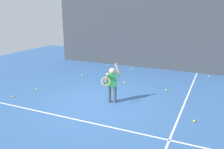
{
  "coord_description": "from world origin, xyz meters",
  "views": [
    {
      "loc": [
        3.52,
        -6.5,
        3.07
      ],
      "look_at": [
        0.21,
        0.76,
        0.85
      ],
      "focal_mm": 37.79,
      "sensor_mm": 36.0,
      "label": 1
    }
  ],
  "objects_px": {
    "tennis_ball_0": "(166,90)",
    "tennis_ball_2": "(209,77)",
    "tennis_ball_7": "(132,69)",
    "tennis_ball_8": "(37,89)",
    "tennis_ball_6": "(194,121)",
    "tennis_player": "(112,82)",
    "tennis_ball_5": "(108,65)",
    "tennis_ball_3": "(13,97)",
    "tennis_ball_4": "(82,76)",
    "tennis_ball_1": "(124,82)"
  },
  "relations": [
    {
      "from": "tennis_player",
      "to": "tennis_ball_2",
      "type": "relative_size",
      "value": 20.46
    },
    {
      "from": "tennis_ball_6",
      "to": "tennis_ball_8",
      "type": "xyz_separation_m",
      "value": [
        -5.92,
        0.28,
        0.0
      ]
    },
    {
      "from": "tennis_ball_3",
      "to": "tennis_ball_6",
      "type": "height_order",
      "value": "same"
    },
    {
      "from": "tennis_ball_8",
      "to": "tennis_ball_5",
      "type": "bearing_deg",
      "value": 81.13
    },
    {
      "from": "tennis_player",
      "to": "tennis_ball_0",
      "type": "bearing_deg",
      "value": 19.69
    },
    {
      "from": "tennis_ball_6",
      "to": "tennis_ball_7",
      "type": "height_order",
      "value": "same"
    },
    {
      "from": "tennis_ball_3",
      "to": "tennis_ball_8",
      "type": "bearing_deg",
      "value": 77.0
    },
    {
      "from": "tennis_ball_1",
      "to": "tennis_ball_3",
      "type": "relative_size",
      "value": 1.0
    },
    {
      "from": "tennis_player",
      "to": "tennis_ball_4",
      "type": "height_order",
      "value": "tennis_player"
    },
    {
      "from": "tennis_ball_3",
      "to": "tennis_ball_6",
      "type": "distance_m",
      "value": 6.18
    },
    {
      "from": "tennis_player",
      "to": "tennis_ball_5",
      "type": "distance_m",
      "value": 5.49
    },
    {
      "from": "tennis_ball_4",
      "to": "tennis_ball_5",
      "type": "bearing_deg",
      "value": 86.01
    },
    {
      "from": "tennis_ball_4",
      "to": "tennis_ball_7",
      "type": "relative_size",
      "value": 1.0
    },
    {
      "from": "tennis_ball_6",
      "to": "tennis_ball_7",
      "type": "xyz_separation_m",
      "value": [
        -3.64,
        4.93,
        0.0
      ]
    },
    {
      "from": "tennis_ball_2",
      "to": "tennis_ball_3",
      "type": "height_order",
      "value": "same"
    },
    {
      "from": "tennis_ball_5",
      "to": "tennis_ball_6",
      "type": "height_order",
      "value": "same"
    },
    {
      "from": "tennis_ball_1",
      "to": "tennis_ball_4",
      "type": "xyz_separation_m",
      "value": [
        -2.21,
        0.18,
        0.0
      ]
    },
    {
      "from": "tennis_ball_8",
      "to": "tennis_ball_2",
      "type": "bearing_deg",
      "value": 38.06
    },
    {
      "from": "tennis_ball_4",
      "to": "tennis_ball_6",
      "type": "bearing_deg",
      "value": -27.03
    },
    {
      "from": "tennis_ball_3",
      "to": "tennis_ball_5",
      "type": "distance_m",
      "value": 5.98
    },
    {
      "from": "tennis_ball_2",
      "to": "tennis_ball_6",
      "type": "relative_size",
      "value": 1.0
    },
    {
      "from": "tennis_ball_5",
      "to": "tennis_ball_8",
      "type": "relative_size",
      "value": 1.0
    },
    {
      "from": "tennis_ball_1",
      "to": "tennis_ball_7",
      "type": "bearing_deg",
      "value": 102.34
    },
    {
      "from": "tennis_ball_2",
      "to": "tennis_ball_7",
      "type": "xyz_separation_m",
      "value": [
        -3.77,
        -0.08,
        0.0
      ]
    },
    {
      "from": "tennis_ball_2",
      "to": "tennis_ball_6",
      "type": "height_order",
      "value": "same"
    },
    {
      "from": "tennis_player",
      "to": "tennis_ball_5",
      "type": "bearing_deg",
      "value": 82.64
    },
    {
      "from": "tennis_ball_6",
      "to": "tennis_ball_7",
      "type": "relative_size",
      "value": 1.0
    },
    {
      "from": "tennis_ball_6",
      "to": "tennis_ball_1",
      "type": "bearing_deg",
      "value": 140.88
    },
    {
      "from": "tennis_ball_4",
      "to": "tennis_ball_3",
      "type": "bearing_deg",
      "value": -103.51
    },
    {
      "from": "tennis_ball_2",
      "to": "tennis_ball_0",
      "type": "bearing_deg",
      "value": -117.35
    },
    {
      "from": "tennis_ball_6",
      "to": "tennis_ball_8",
      "type": "relative_size",
      "value": 1.0
    },
    {
      "from": "tennis_player",
      "to": "tennis_ball_0",
      "type": "distance_m",
      "value": 2.51
    },
    {
      "from": "tennis_ball_5",
      "to": "tennis_ball_2",
      "type": "bearing_deg",
      "value": -2.06
    },
    {
      "from": "tennis_player",
      "to": "tennis_ball_4",
      "type": "relative_size",
      "value": 20.46
    },
    {
      "from": "tennis_ball_4",
      "to": "tennis_ball_7",
      "type": "height_order",
      "value": "same"
    },
    {
      "from": "tennis_ball_3",
      "to": "tennis_ball_6",
      "type": "relative_size",
      "value": 1.0
    },
    {
      "from": "tennis_ball_3",
      "to": "tennis_ball_8",
      "type": "relative_size",
      "value": 1.0
    },
    {
      "from": "tennis_ball_8",
      "to": "tennis_ball_4",
      "type": "bearing_deg",
      "value": 76.29
    },
    {
      "from": "tennis_ball_4",
      "to": "tennis_ball_7",
      "type": "xyz_separation_m",
      "value": [
        1.68,
        2.21,
        0.0
      ]
    },
    {
      "from": "tennis_ball_4",
      "to": "tennis_ball_5",
      "type": "xyz_separation_m",
      "value": [
        0.17,
        2.49,
        0.0
      ]
    },
    {
      "from": "tennis_ball_2",
      "to": "tennis_ball_7",
      "type": "distance_m",
      "value": 3.77
    },
    {
      "from": "tennis_ball_0",
      "to": "tennis_ball_2",
      "type": "height_order",
      "value": "same"
    },
    {
      "from": "tennis_ball_0",
      "to": "tennis_ball_6",
      "type": "relative_size",
      "value": 1.0
    },
    {
      "from": "tennis_ball_1",
      "to": "tennis_ball_6",
      "type": "height_order",
      "value": "same"
    },
    {
      "from": "tennis_ball_3",
      "to": "tennis_ball_5",
      "type": "xyz_separation_m",
      "value": [
        0.99,
        5.9,
        0.0
      ]
    },
    {
      "from": "tennis_ball_5",
      "to": "tennis_ball_8",
      "type": "bearing_deg",
      "value": -98.87
    },
    {
      "from": "tennis_ball_2",
      "to": "tennis_ball_7",
      "type": "bearing_deg",
      "value": -178.72
    },
    {
      "from": "tennis_ball_7",
      "to": "tennis_ball_8",
      "type": "bearing_deg",
      "value": -116.1
    },
    {
      "from": "tennis_ball_5",
      "to": "tennis_player",
      "type": "bearing_deg",
      "value": -63.32
    },
    {
      "from": "tennis_ball_0",
      "to": "tennis_ball_4",
      "type": "relative_size",
      "value": 1.0
    }
  ]
}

